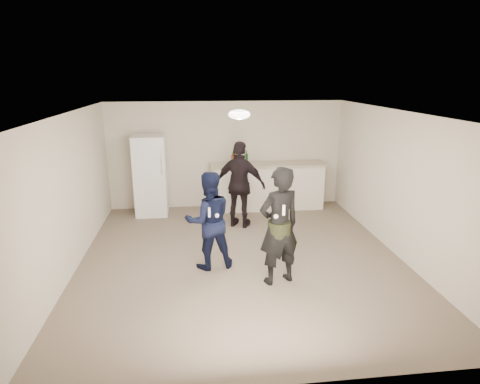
{
  "coord_description": "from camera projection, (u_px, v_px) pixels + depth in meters",
  "views": [
    {
      "loc": [
        -0.77,
        -6.32,
        3.07
      ],
      "look_at": [
        0.0,
        0.2,
        1.15
      ],
      "focal_mm": 30.0,
      "sensor_mm": 36.0,
      "label": 1
    }
  ],
  "objects": [
    {
      "name": "floor",
      "position": [
        241.0,
        258.0,
        6.98
      ],
      "size": [
        6.0,
        6.0,
        0.0
      ],
      "primitive_type": "plane",
      "color": "#6B5B4C",
      "rests_on": "ground"
    },
    {
      "name": "ceiling",
      "position": [
        241.0,
        113.0,
        6.27
      ],
      "size": [
        6.0,
        6.0,
        0.0
      ],
      "primitive_type": "plane",
      "rotation": [
        3.14,
        0.0,
        0.0
      ],
      "color": "silver",
      "rests_on": "wall_back"
    },
    {
      "name": "wall_back",
      "position": [
        226.0,
        155.0,
        9.48
      ],
      "size": [
        6.0,
        0.0,
        6.0
      ],
      "primitive_type": "plane",
      "rotation": [
        1.57,
        0.0,
        0.0
      ],
      "color": "beige",
      "rests_on": "floor"
    },
    {
      "name": "wall_front",
      "position": [
        280.0,
        277.0,
        3.77
      ],
      "size": [
        6.0,
        0.0,
        6.0
      ],
      "primitive_type": "plane",
      "rotation": [
        -1.57,
        0.0,
        0.0
      ],
      "color": "beige",
      "rests_on": "floor"
    },
    {
      "name": "wall_left",
      "position": [
        69.0,
        195.0,
        6.32
      ],
      "size": [
        0.0,
        6.0,
        6.0
      ],
      "primitive_type": "plane",
      "rotation": [
        1.57,
        0.0,
        1.57
      ],
      "color": "beige",
      "rests_on": "floor"
    },
    {
      "name": "wall_right",
      "position": [
        399.0,
        184.0,
        6.93
      ],
      "size": [
        0.0,
        6.0,
        6.0
      ],
      "primitive_type": "plane",
      "rotation": [
        1.57,
        0.0,
        -1.57
      ],
      "color": "beige",
      "rests_on": "floor"
    },
    {
      "name": "counter",
      "position": [
        267.0,
        187.0,
        9.48
      ],
      "size": [
        2.6,
        0.56,
        1.05
      ],
      "primitive_type": "cube",
      "color": "white",
      "rests_on": "floor"
    },
    {
      "name": "counter_top",
      "position": [
        268.0,
        164.0,
        9.33
      ],
      "size": [
        2.68,
        0.64,
        0.04
      ],
      "primitive_type": "cube",
      "color": "#BDAE92",
      "rests_on": "counter"
    },
    {
      "name": "fridge",
      "position": [
        151.0,
        175.0,
        9.01
      ],
      "size": [
        0.7,
        0.7,
        1.8
      ],
      "primitive_type": "cube",
      "color": "white",
      "rests_on": "floor"
    },
    {
      "name": "fridge_handle",
      "position": [
        161.0,
        161.0,
        8.57
      ],
      "size": [
        0.02,
        0.02,
        0.6
      ],
      "primitive_type": "cylinder",
      "color": "white",
      "rests_on": "fridge"
    },
    {
      "name": "ceiling_dome",
      "position": [
        239.0,
        114.0,
        6.57
      ],
      "size": [
        0.36,
        0.36,
        0.16
      ],
      "primitive_type": "ellipsoid",
      "color": "white",
      "rests_on": "ceiling"
    },
    {
      "name": "shaker",
      "position": [
        233.0,
        162.0,
        9.07
      ],
      "size": [
        0.08,
        0.08,
        0.17
      ],
      "primitive_type": "cylinder",
      "color": "#ABABAF",
      "rests_on": "counter_top"
    },
    {
      "name": "man",
      "position": [
        209.0,
        221.0,
        6.47
      ],
      "size": [
        0.89,
        0.75,
        1.62
      ],
      "primitive_type": "imported",
      "rotation": [
        0.0,
        0.0,
        3.32
      ],
      "color": "#0F183E",
      "rests_on": "floor"
    },
    {
      "name": "woman",
      "position": [
        279.0,
        226.0,
        5.95
      ],
      "size": [
        0.77,
        0.63,
        1.82
      ],
      "primitive_type": "imported",
      "rotation": [
        0.0,
        0.0,
        3.47
      ],
      "color": "black",
      "rests_on": "floor"
    },
    {
      "name": "camo_shorts",
      "position": [
        279.0,
        230.0,
        5.97
      ],
      "size": [
        0.34,
        0.34,
        0.28
      ],
      "primitive_type": "cylinder",
      "color": "#293217",
      "rests_on": "woman"
    },
    {
      "name": "spectator",
      "position": [
        240.0,
        185.0,
        8.23
      ],
      "size": [
        1.14,
        0.84,
        1.8
      ],
      "primitive_type": "imported",
      "rotation": [
        0.0,
        0.0,
        2.71
      ],
      "color": "black",
      "rests_on": "floor"
    },
    {
      "name": "remote_man",
      "position": [
        209.0,
        212.0,
        6.14
      ],
      "size": [
        0.04,
        0.04,
        0.15
      ],
      "primitive_type": "cube",
      "color": "white",
      "rests_on": "man"
    },
    {
      "name": "nunchuk_man",
      "position": [
        217.0,
        216.0,
        6.2
      ],
      "size": [
        0.07,
        0.07,
        0.07
      ],
      "primitive_type": "sphere",
      "color": "white",
      "rests_on": "man"
    },
    {
      "name": "remote_woman",
      "position": [
        284.0,
        210.0,
        5.62
      ],
      "size": [
        0.04,
        0.04,
        0.15
      ],
      "primitive_type": "cube",
      "color": "white",
      "rests_on": "woman"
    },
    {
      "name": "nunchuk_woman",
      "position": [
        276.0,
        216.0,
        5.66
      ],
      "size": [
        0.07,
        0.07,
        0.07
      ],
      "primitive_type": "sphere",
      "color": "white",
      "rests_on": "woman"
    },
    {
      "name": "bottle_cluster",
      "position": [
        237.0,
        160.0,
        9.17
      ],
      "size": [
        0.38,
        0.31,
        0.26
      ],
      "color": "#8B3814",
      "rests_on": "counter_top"
    }
  ]
}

